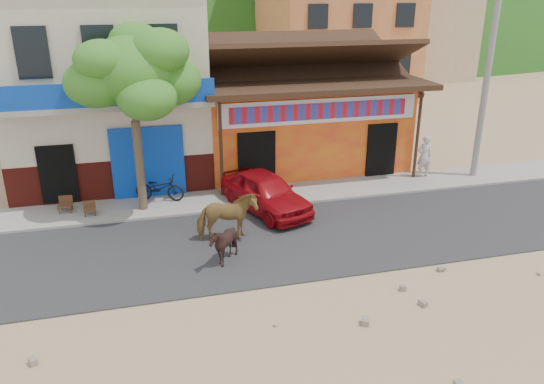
{
  "coord_description": "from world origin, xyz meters",
  "views": [
    {
      "loc": [
        -4.53,
        -11.24,
        7.11
      ],
      "look_at": [
        -0.84,
        3.0,
        1.4
      ],
      "focal_mm": 35.0,
      "sensor_mm": 36.0,
      "label": 1
    }
  ],
  "objects_px": {
    "utility_pole": "(488,73)",
    "scooter": "(160,188)",
    "tree": "(135,121)",
    "cow_tan": "(227,217)",
    "red_car": "(266,192)",
    "cafe_chair_right": "(64,198)",
    "pedestrian": "(424,156)",
    "cafe_chair_left": "(89,203)",
    "cow_dark": "(224,244)"
  },
  "relations": [
    {
      "from": "utility_pole",
      "to": "cafe_chair_left",
      "type": "xyz_separation_m",
      "value": [
        -14.51,
        -0.31,
        -3.59
      ]
    },
    {
      "from": "red_car",
      "to": "cafe_chair_right",
      "type": "distance_m",
      "value": 6.66
    },
    {
      "from": "cow_dark",
      "to": "cafe_chair_left",
      "type": "xyz_separation_m",
      "value": [
        -3.73,
        4.19,
        -0.09
      ]
    },
    {
      "from": "red_car",
      "to": "cow_tan",
      "type": "bearing_deg",
      "value": -150.93
    },
    {
      "from": "tree",
      "to": "cow_tan",
      "type": "xyz_separation_m",
      "value": [
        2.36,
        -2.91,
        -2.34
      ]
    },
    {
      "from": "cafe_chair_left",
      "to": "utility_pole",
      "type": "bearing_deg",
      "value": -1.51
    },
    {
      "from": "cow_tan",
      "to": "pedestrian",
      "type": "xyz_separation_m",
      "value": [
        8.41,
        3.49,
        0.16
      ]
    },
    {
      "from": "scooter",
      "to": "pedestrian",
      "type": "height_order",
      "value": "pedestrian"
    },
    {
      "from": "cow_dark",
      "to": "red_car",
      "type": "relative_size",
      "value": 0.3
    },
    {
      "from": "utility_pole",
      "to": "pedestrian",
      "type": "height_order",
      "value": "utility_pole"
    },
    {
      "from": "scooter",
      "to": "cafe_chair_right",
      "type": "bearing_deg",
      "value": 116.29
    },
    {
      "from": "red_car",
      "to": "scooter",
      "type": "bearing_deg",
      "value": 134.38
    },
    {
      "from": "red_car",
      "to": "cafe_chair_left",
      "type": "bearing_deg",
      "value": 150.98
    },
    {
      "from": "scooter",
      "to": "cafe_chair_left",
      "type": "height_order",
      "value": "scooter"
    },
    {
      "from": "red_car",
      "to": "cafe_chair_right",
      "type": "bearing_deg",
      "value": 147.91
    },
    {
      "from": "cow_dark",
      "to": "scooter",
      "type": "height_order",
      "value": "cow_dark"
    },
    {
      "from": "cafe_chair_left",
      "to": "cafe_chair_right",
      "type": "relative_size",
      "value": 0.87
    },
    {
      "from": "cow_dark",
      "to": "pedestrian",
      "type": "distance_m",
      "value": 10.02
    },
    {
      "from": "cow_dark",
      "to": "pedestrian",
      "type": "relative_size",
      "value": 0.7
    },
    {
      "from": "utility_pole",
      "to": "cow_tan",
      "type": "height_order",
      "value": "utility_pole"
    },
    {
      "from": "pedestrian",
      "to": "cafe_chair_right",
      "type": "xyz_separation_m",
      "value": [
        -13.28,
        -0.2,
        -0.35
      ]
    },
    {
      "from": "tree",
      "to": "utility_pole",
      "type": "distance_m",
      "value": 12.84
    },
    {
      "from": "pedestrian",
      "to": "cafe_chair_right",
      "type": "bearing_deg",
      "value": 2.09
    },
    {
      "from": "red_car",
      "to": "utility_pole",
      "type": "bearing_deg",
      "value": -12.36
    },
    {
      "from": "cow_dark",
      "to": "cafe_chair_right",
      "type": "relative_size",
      "value": 1.23
    },
    {
      "from": "tree",
      "to": "pedestrian",
      "type": "xyz_separation_m",
      "value": [
        10.77,
        0.58,
        -2.17
      ]
    },
    {
      "from": "cow_tan",
      "to": "cow_dark",
      "type": "xyz_separation_m",
      "value": [
        -0.34,
        -1.38,
        -0.16
      ]
    },
    {
      "from": "utility_pole",
      "to": "cow_tan",
      "type": "distance_m",
      "value": 11.39
    },
    {
      "from": "scooter",
      "to": "pedestrian",
      "type": "distance_m",
      "value": 10.18
    },
    {
      "from": "red_car",
      "to": "pedestrian",
      "type": "bearing_deg",
      "value": -7.0
    },
    {
      "from": "cow_dark",
      "to": "cafe_chair_right",
      "type": "bearing_deg",
      "value": -144.48
    },
    {
      "from": "red_car",
      "to": "pedestrian",
      "type": "xyz_separation_m",
      "value": [
        6.76,
        1.58,
        0.24
      ]
    },
    {
      "from": "tree",
      "to": "scooter",
      "type": "distance_m",
      "value": 2.69
    },
    {
      "from": "cow_tan",
      "to": "cafe_chair_right",
      "type": "distance_m",
      "value": 5.87
    },
    {
      "from": "utility_pole",
      "to": "pedestrian",
      "type": "distance_m",
      "value": 3.79
    },
    {
      "from": "tree",
      "to": "scooter",
      "type": "height_order",
      "value": "tree"
    },
    {
      "from": "cow_tan",
      "to": "red_car",
      "type": "distance_m",
      "value": 2.52
    },
    {
      "from": "utility_pole",
      "to": "cafe_chair_left",
      "type": "height_order",
      "value": "utility_pole"
    },
    {
      "from": "tree",
      "to": "red_car",
      "type": "distance_m",
      "value": 4.78
    },
    {
      "from": "utility_pole",
      "to": "red_car",
      "type": "bearing_deg",
      "value": -172.23
    },
    {
      "from": "tree",
      "to": "cafe_chair_right",
      "type": "xyz_separation_m",
      "value": [
        -2.51,
        0.38,
        -2.53
      ]
    },
    {
      "from": "cow_tan",
      "to": "tree",
      "type": "bearing_deg",
      "value": 39.69
    },
    {
      "from": "utility_pole",
      "to": "red_car",
      "type": "xyz_separation_m",
      "value": [
        -8.79,
        -1.2,
        -3.42
      ]
    },
    {
      "from": "utility_pole",
      "to": "cafe_chair_right",
      "type": "height_order",
      "value": "utility_pole"
    },
    {
      "from": "utility_pole",
      "to": "scooter",
      "type": "relative_size",
      "value": 4.61
    },
    {
      "from": "pedestrian",
      "to": "cafe_chair_left",
      "type": "xyz_separation_m",
      "value": [
        -12.48,
        -0.68,
        -0.42
      ]
    },
    {
      "from": "cow_tan",
      "to": "scooter",
      "type": "bearing_deg",
      "value": 27.11
    },
    {
      "from": "tree",
      "to": "cow_tan",
      "type": "height_order",
      "value": "tree"
    },
    {
      "from": "scooter",
      "to": "cafe_chair_right",
      "type": "distance_m",
      "value": 3.12
    },
    {
      "from": "scooter",
      "to": "pedestrian",
      "type": "relative_size",
      "value": 1.05
    }
  ]
}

